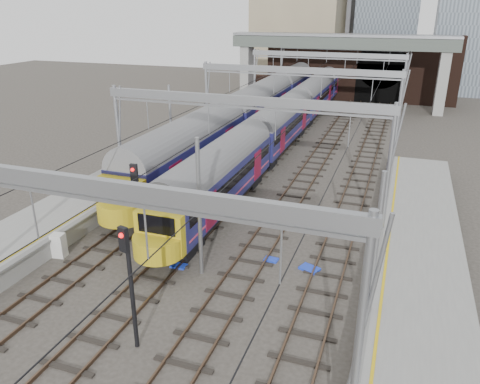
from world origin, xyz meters
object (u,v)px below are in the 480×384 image
at_px(train_main, 299,108).
at_px(relay_cabinet, 59,245).
at_px(train_second, 280,93).
at_px(signal_near_left, 138,199).
at_px(signal_near_centre, 129,275).

relative_size(train_main, relay_cabinet, 46.98).
distance_m(train_second, signal_near_left, 36.53).
xyz_separation_m(train_main, train_second, (-4.00, 6.93, 0.21)).
xyz_separation_m(train_second, signal_near_centre, (5.81, -43.08, 0.67)).
bearing_deg(relay_cabinet, signal_near_centre, -40.92).
bearing_deg(signal_near_left, train_second, 84.42).
bearing_deg(train_second, relay_cabinet, -92.70).
bearing_deg(signal_near_left, signal_near_centre, -70.24).
distance_m(signal_near_left, signal_near_centre, 7.55).
height_order(signal_near_centre, relay_cabinet, signal_near_centre).
bearing_deg(train_main, relay_cabinet, -100.51).
distance_m(train_main, signal_near_centre, 36.21).
bearing_deg(train_main, train_second, 120.01).
xyz_separation_m(train_main, signal_near_centre, (1.81, -36.16, 0.88)).
xyz_separation_m(signal_near_centre, relay_cabinet, (-7.61, 4.91, -2.63)).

